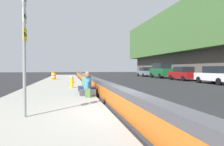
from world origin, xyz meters
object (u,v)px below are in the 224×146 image
Objects in this scene: construction_barrel at (54,76)px; parked_car_midline at (161,70)px; seated_person_middle at (87,86)px; route_sign_post at (24,42)px; fire_hydrant at (72,81)px; parked_car_far at (145,72)px; parked_car_third at (216,75)px; seated_person_rear at (85,85)px; backpack at (88,93)px; parked_car_fourth at (183,73)px; seated_person_foreground at (88,88)px.

parked_car_midline is at bearing -76.25° from construction_barrel.
seated_person_middle reaches higher than construction_barrel.
fire_hydrant is at bearing -8.97° from route_sign_post.
parked_car_third is at bearing 179.98° from parked_car_far.
seated_person_middle is (-3.39, -0.81, -0.07)m from fire_hydrant.
backpack is (-2.87, 0.06, -0.14)m from seated_person_rear.
parked_car_fourth is 0.94× the size of parked_car_midline.
seated_person_middle is 1.71m from backpack.
backpack is 30.28m from parked_car_far.
parked_car_third is (-8.90, -15.71, 0.24)m from construction_barrel.
parked_car_fourth is 13.18m from parked_car_far.
backpack is at bearing -172.27° from fire_hydrant.
seated_person_rear is at bearing -0.23° from seated_person_foreground.
route_sign_post reaches higher than seated_person_rear.
parked_car_third is 12.79m from parked_car_midline.
seated_person_middle is 0.27× the size of parked_car_far.
seated_person_foreground reaches higher than construction_barrel.
construction_barrel is 0.21× the size of parked_car_fourth.
construction_barrel is 16.36m from parked_car_midline.
seated_person_rear is 0.22× the size of parked_car_midline.
fire_hydrant is 0.19× the size of parked_car_third.
backpack is 0.09× the size of parked_car_third.
fire_hydrant is at bearing 13.41° from seated_person_middle.
fire_hydrant is at bearing 148.42° from parked_car_far.
route_sign_post is 34.55m from parked_car_far.
route_sign_post is 0.79× the size of parked_car_third.
backpack is at bearing -170.81° from construction_barrel.
parked_car_fourth reaches higher than seated_person_rear.
fire_hydrant is 16.50m from parked_car_fourth.
seated_person_foreground is 0.91m from seated_person_middle.
route_sign_post is 28.83m from parked_car_midline.
seated_person_foreground is 0.24× the size of parked_car_fourth.
seated_person_middle is at bearing -177.28° from seated_person_rear.
fire_hydrant is 0.79× the size of seated_person_foreground.
fire_hydrant reaches higher than backpack.
fire_hydrant is at bearing 7.73° from backpack.
parked_car_midline is at bearing -0.75° from parked_car_third.
seated_person_rear is 27.68m from parked_car_far.
construction_barrel is at bearing 11.27° from seated_person_rear.
route_sign_post reaches higher than backpack.
parked_car_midline reaches higher than seated_person_foreground.
parked_car_third is at bearing -78.13° from fire_hydrant.
parked_car_far reaches higher than seated_person_foreground.
seated_person_middle is (0.91, -0.06, 0.03)m from seated_person_foreground.
fire_hydrant is 0.93× the size of construction_barrel.
route_sign_post is 0.80× the size of parked_car_far.
parked_car_far is (31.06, -15.07, -1.37)m from route_sign_post.
parked_car_fourth is 6.59m from parked_car_midline.
fire_hydrant is 26.13m from parked_car_far.
seated_person_foreground reaches higher than seated_person_rear.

